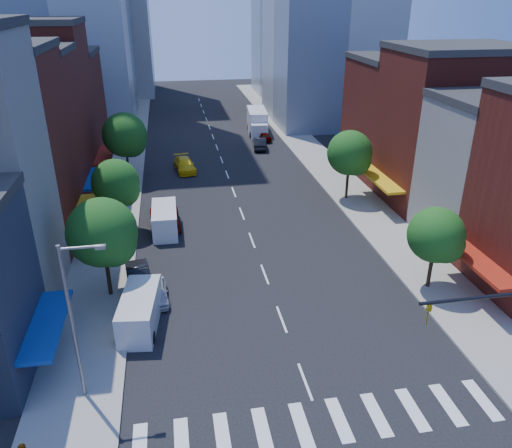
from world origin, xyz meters
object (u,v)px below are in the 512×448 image
at_px(box_truck, 257,123).
at_px(parked_car_third, 165,219).
at_px(cargo_van_near, 140,312).
at_px(traffic_car_far, 264,136).
at_px(cargo_van_far, 165,220).
at_px(parked_car_front, 156,291).
at_px(parked_car_second, 139,278).
at_px(taxi, 185,165).
at_px(pedestrian_far, 118,329).
at_px(parked_car_rear, 165,214).
at_px(traffic_car_oncoming, 260,143).

bearing_deg(box_truck, parked_car_third, -108.67).
height_order(cargo_van_near, traffic_car_far, cargo_van_near).
relative_size(parked_car_third, box_truck, 0.63).
height_order(cargo_van_far, box_truck, box_truck).
bearing_deg(parked_car_front, parked_car_second, 120.55).
xyz_separation_m(taxi, pedestrian_far, (-5.55, -32.88, 0.24)).
bearing_deg(pedestrian_far, parked_car_third, 174.39).
bearing_deg(parked_car_rear, traffic_car_far, 63.61).
relative_size(box_truck, pedestrian_far, 5.21).
height_order(cargo_van_far, traffic_car_far, cargo_van_far).
distance_m(taxi, traffic_car_far, 17.17).
height_order(parked_car_second, pedestrian_far, pedestrian_far).
bearing_deg(parked_car_front, taxi, 79.69).
bearing_deg(parked_car_second, parked_car_front, -63.67).
relative_size(parked_car_third, cargo_van_far, 1.06).
bearing_deg(traffic_car_oncoming, cargo_van_far, 69.84).
bearing_deg(taxi, parked_car_second, -106.59).
relative_size(traffic_car_oncoming, traffic_car_far, 1.25).
xyz_separation_m(parked_car_rear, cargo_van_near, (-1.73, -16.78, 0.38)).
relative_size(parked_car_third, traffic_car_far, 1.47).
bearing_deg(pedestrian_far, parked_car_front, 157.66).
xyz_separation_m(cargo_van_near, traffic_car_oncoming, (15.11, 39.52, -0.33)).
bearing_deg(parked_car_front, pedestrian_far, -120.61).
height_order(taxi, box_truck, box_truck).
height_order(parked_car_third, pedestrian_far, pedestrian_far).
bearing_deg(cargo_van_far, traffic_car_far, 63.54).
bearing_deg(taxi, pedestrian_far, -106.45).
xyz_separation_m(parked_car_rear, pedestrian_far, (-3.00, -18.15, 0.27)).
bearing_deg(traffic_car_oncoming, parked_car_rear, 67.32).
xyz_separation_m(cargo_van_near, cargo_van_far, (1.73, 14.31, 0.01)).
bearing_deg(taxi, cargo_van_far, -105.31).
distance_m(parked_car_rear, traffic_car_oncoming, 26.38).
height_order(traffic_car_oncoming, traffic_car_far, traffic_car_oncoming).
height_order(parked_car_third, traffic_car_far, parked_car_third).
xyz_separation_m(cargo_van_near, taxi, (4.29, 31.51, -0.36)).
relative_size(parked_car_rear, box_truck, 0.57).
height_order(taxi, traffic_car_oncoming, traffic_car_oncoming).
bearing_deg(parked_car_front, parked_car_rear, 83.22).
distance_m(parked_car_rear, pedestrian_far, 18.40).
bearing_deg(traffic_car_oncoming, parked_car_front, 76.62).
xyz_separation_m(traffic_car_oncoming, traffic_car_far, (1.35, 4.09, -0.14)).
relative_size(taxi, traffic_car_oncoming, 1.10).
bearing_deg(taxi, parked_car_front, -103.46).
bearing_deg(cargo_van_far, parked_car_third, 90.20).
distance_m(parked_car_front, cargo_van_far, 11.25).
relative_size(parked_car_rear, traffic_car_oncoming, 1.07).
bearing_deg(parked_car_rear, parked_car_front, -90.69).
bearing_deg(parked_car_second, traffic_car_oncoming, 58.08).
bearing_deg(traffic_car_far, traffic_car_oncoming, 65.93).
bearing_deg(box_truck, taxi, -120.65).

